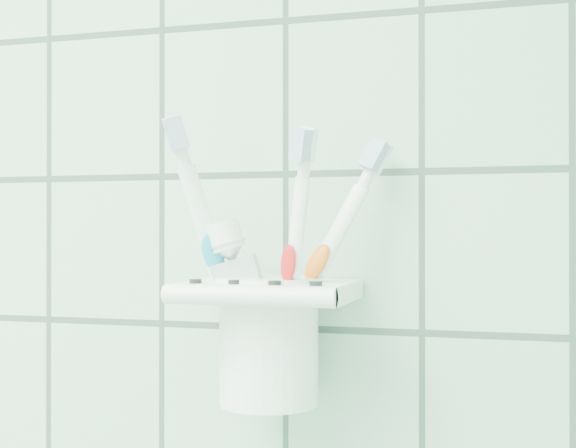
# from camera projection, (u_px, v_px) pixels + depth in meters

# --- Properties ---
(holder_bracket) EXTENTS (0.13, 0.10, 0.04)m
(holder_bracket) POSITION_uv_depth(u_px,v_px,m) (269.00, 293.00, 0.60)
(holder_bracket) COLOR white
(holder_bracket) RESTS_ON wall_back
(cup) EXTENTS (0.08, 0.08, 0.10)m
(cup) POSITION_uv_depth(u_px,v_px,m) (269.00, 335.00, 0.61)
(cup) COLOR white
(cup) RESTS_ON holder_bracket
(toothbrush_pink) EXTENTS (0.06, 0.06, 0.22)m
(toothbrush_pink) POSITION_uv_depth(u_px,v_px,m) (254.00, 247.00, 0.62)
(toothbrush_pink) COLOR white
(toothbrush_pink) RESTS_ON cup
(toothbrush_blue) EXTENTS (0.09, 0.05, 0.21)m
(toothbrush_blue) POSITION_uv_depth(u_px,v_px,m) (251.00, 250.00, 0.60)
(toothbrush_blue) COLOR white
(toothbrush_blue) RESTS_ON cup
(toothbrush_orange) EXTENTS (0.04, 0.05, 0.20)m
(toothbrush_orange) POSITION_uv_depth(u_px,v_px,m) (279.00, 259.00, 0.60)
(toothbrush_orange) COLOR white
(toothbrush_orange) RESTS_ON cup
(toothpaste_tube) EXTENTS (0.06, 0.03, 0.14)m
(toothpaste_tube) POSITION_uv_depth(u_px,v_px,m) (271.00, 292.00, 0.60)
(toothpaste_tube) COLOR silver
(toothpaste_tube) RESTS_ON cup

